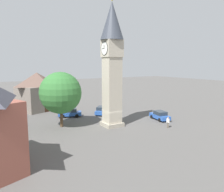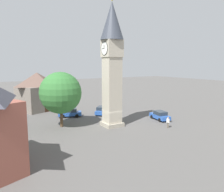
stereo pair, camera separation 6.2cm
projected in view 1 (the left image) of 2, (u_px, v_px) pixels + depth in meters
ground_plane at (112, 126)px, 34.29m from camera, size 200.00×200.00×0.00m
clock_tower at (112, 55)px, 32.69m from camera, size 3.44×3.44×18.69m
car_blue_kerb at (160, 115)px, 37.86m from camera, size 4.35×2.33×1.53m
car_silver_kerb at (102, 110)px, 41.90m from camera, size 4.20×4.01×1.53m
car_red_corner at (70, 113)px, 39.91m from camera, size 3.03×4.46×1.53m
pedestrian at (168, 121)px, 33.07m from camera, size 0.56×0.25×1.69m
tree at (61, 93)px, 33.05m from camera, size 6.29×6.29×8.37m
building_terrace_right at (37, 91)px, 45.36m from camera, size 8.60×9.17×7.78m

